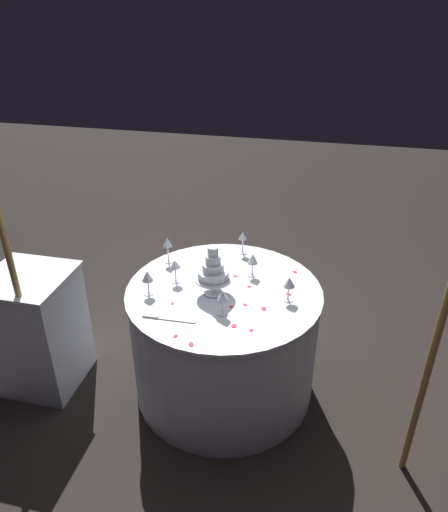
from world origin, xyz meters
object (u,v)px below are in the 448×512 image
decorative_arch (204,170)px  side_table (38,330)px  wine_glass_2 (289,283)px  wine_glass_6 (243,237)px  wine_glass_1 (222,297)px  cake_knife (165,318)px  wine_glass_3 (253,260)px  wine_glass_5 (147,277)px  tiered_cake (213,271)px  main_table (224,341)px  wine_glass_4 (175,265)px  wine_glass_0 (167,244)px

decorative_arch → side_table: 1.70m
wine_glass_2 → wine_glass_6: (0.36, -0.49, 0.00)m
wine_glass_1 → cake_knife: size_ratio=0.49×
wine_glass_3 → wine_glass_5: (0.55, 0.34, 0.00)m
decorative_arch → tiered_cake: decorative_arch is taller
main_table → wine_glass_4: bearing=-4.4°
decorative_arch → wine_glass_2: decorative_arch is taller
wine_glass_4 → wine_glass_6: size_ratio=0.95×
decorative_arch → side_table: decorative_arch is taller
wine_glass_0 → main_table: bearing=150.3°
wine_glass_6 → cake_knife: bearing=72.1°
wine_glass_3 → wine_glass_0: bearing=-4.5°
side_table → wine_glass_6: bearing=-151.5°
side_table → wine_glass_0: bearing=-150.5°
main_table → wine_glass_0: 0.71m
tiered_cake → wine_glass_4: bearing=-16.5°
main_table → wine_glass_0: bearing=-29.7°
decorative_arch → side_table: bearing=-9.2°
wine_glass_2 → wine_glass_4: bearing=-3.9°
wine_glass_0 → wine_glass_4: wine_glass_0 is taller
wine_glass_3 → wine_glass_5: wine_glass_5 is taller
main_table → wine_glass_4: size_ratio=7.75×
wine_glass_1 → wine_glass_3: size_ratio=0.97×
decorative_arch → side_table: (1.18, -0.19, -1.21)m
wine_glass_5 → wine_glass_2: bearing=-171.8°
tiered_cake → wine_glass_1: bearing=117.9°
wine_glass_1 → wine_glass_5: (0.46, -0.09, 0.01)m
side_table → wine_glass_0: wine_glass_0 is taller
decorative_arch → cake_knife: decorative_arch is taller
side_table → wine_glass_4: size_ratio=5.38×
side_table → wine_glass_3: size_ratio=5.36×
tiered_cake → wine_glass_4: (0.25, -0.07, -0.04)m
cake_knife → wine_glass_1: bearing=-158.1°
wine_glass_4 → decorative_arch: bearing=127.0°
side_table → wine_glass_0: 1.00m
wine_glass_5 → wine_glass_4: bearing=-124.8°
wine_glass_5 → wine_glass_6: (-0.44, -0.60, 0.00)m
side_table → wine_glass_2: 1.63m
wine_glass_1 → wine_glass_5: bearing=-11.6°
main_table → wine_glass_5: size_ratio=7.62×
tiered_cake → wine_glass_3: size_ratio=2.04×
decorative_arch → wine_glass_1: size_ratio=17.16×
side_table → wine_glass_2: bearing=-174.0°
main_table → cake_knife: size_ratio=3.91×
decorative_arch → wine_glass_1: 0.76m
side_table → wine_glass_3: bearing=-163.7°
wine_glass_3 → wine_glass_4: same height
tiered_cake → wine_glass_6: bearing=-97.9°
decorative_arch → wine_glass_2: bearing=-136.9°
side_table → wine_glass_4: 1.02m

